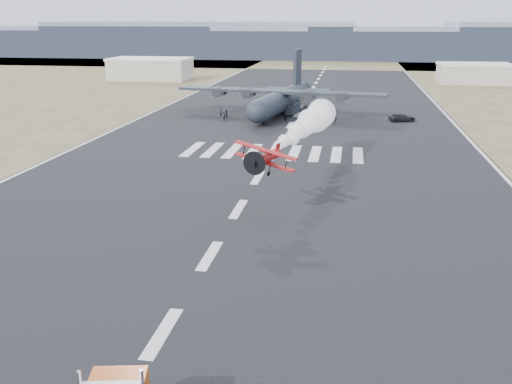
% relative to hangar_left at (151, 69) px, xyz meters
% --- Properties ---
extents(ground, '(500.00, 500.00, 0.00)m').
position_rel_hangar_left_xyz_m(ground, '(52.00, -145.00, -3.41)').
color(ground, black).
rests_on(ground, ground).
extents(scrub_far, '(500.00, 80.00, 0.00)m').
position_rel_hangar_left_xyz_m(scrub_far, '(52.00, 85.00, -3.41)').
color(scrub_far, brown).
rests_on(scrub_far, ground).
extents(runway_markings, '(60.00, 260.00, 0.01)m').
position_rel_hangar_left_xyz_m(runway_markings, '(52.00, -85.00, -3.40)').
color(runway_markings, silver).
rests_on(runway_markings, ground).
extents(ridge_seg_b, '(150.00, 50.00, 15.00)m').
position_rel_hangar_left_xyz_m(ridge_seg_b, '(-78.00, 115.00, 4.09)').
color(ridge_seg_b, slate).
rests_on(ridge_seg_b, ground).
extents(ridge_seg_c, '(150.00, 50.00, 17.00)m').
position_rel_hangar_left_xyz_m(ridge_seg_c, '(-13.00, 115.00, 5.09)').
color(ridge_seg_c, slate).
rests_on(ridge_seg_c, ground).
extents(ridge_seg_d, '(150.00, 50.00, 13.00)m').
position_rel_hangar_left_xyz_m(ridge_seg_d, '(52.00, 115.00, 3.09)').
color(ridge_seg_d, slate).
rests_on(ridge_seg_d, ground).
extents(ridge_seg_e, '(150.00, 50.00, 15.00)m').
position_rel_hangar_left_xyz_m(ridge_seg_e, '(117.00, 115.00, 4.09)').
color(ridge_seg_e, slate).
rests_on(ridge_seg_e, ground).
extents(hangar_left, '(24.50, 14.50, 6.70)m').
position_rel_hangar_left_xyz_m(hangar_left, '(0.00, 0.00, 0.00)').
color(hangar_left, '#ABA598').
rests_on(hangar_left, ground).
extents(hangar_right, '(20.50, 12.50, 5.90)m').
position_rel_hangar_left_xyz_m(hangar_right, '(98.00, 5.00, -0.40)').
color(hangar_right, '#ABA598').
rests_on(hangar_right, ground).
extents(aerobatic_biplane, '(6.29, 5.75, 2.95)m').
position_rel_hangar_left_xyz_m(aerobatic_biplane, '(55.00, -122.46, 2.39)').
color(aerobatic_biplane, '#AB130B').
extents(smoke_trail, '(5.72, 26.49, 3.96)m').
position_rel_hangar_left_xyz_m(smoke_trail, '(58.08, -100.45, 2.57)').
color(smoke_trail, white).
extents(transport_aircraft, '(42.01, 34.44, 12.13)m').
position_rel_hangar_left_xyz_m(transport_aircraft, '(49.02, -60.31, -0.28)').
color(transport_aircraft, '#1D212C').
rests_on(transport_aircraft, ground).
extents(support_vehicle, '(5.37, 3.62, 1.37)m').
position_rel_hangar_left_xyz_m(support_vehicle, '(72.25, -65.50, -2.72)').
color(support_vehicle, black).
rests_on(support_vehicle, ground).
extents(crew_a, '(0.79, 0.85, 1.85)m').
position_rel_hangar_left_xyz_m(crew_a, '(37.81, -66.91, -2.48)').
color(crew_a, black).
rests_on(crew_a, ground).
extents(crew_b, '(0.94, 0.92, 1.67)m').
position_rel_hangar_left_xyz_m(crew_b, '(39.08, -67.83, -2.57)').
color(crew_b, black).
rests_on(crew_b, ground).
extents(crew_c, '(1.10, 0.61, 1.63)m').
position_rel_hangar_left_xyz_m(crew_c, '(43.74, -68.90, -2.59)').
color(crew_c, black).
rests_on(crew_c, ground).
extents(crew_d, '(0.56, 0.96, 1.56)m').
position_rel_hangar_left_xyz_m(crew_d, '(54.48, -68.31, -2.63)').
color(crew_d, black).
rests_on(crew_d, ground).
extents(crew_e, '(0.98, 0.81, 1.72)m').
position_rel_hangar_left_xyz_m(crew_e, '(54.34, -66.25, -2.55)').
color(crew_e, black).
rests_on(crew_e, ground).
extents(crew_f, '(1.57, 1.45, 1.74)m').
position_rel_hangar_left_xyz_m(crew_f, '(50.71, -69.19, -2.54)').
color(crew_f, black).
rests_on(crew_f, ground).
extents(crew_g, '(0.67, 0.76, 1.82)m').
position_rel_hangar_left_xyz_m(crew_g, '(39.39, -70.91, -2.50)').
color(crew_g, black).
rests_on(crew_g, ground).
extents(crew_h, '(0.86, 0.57, 1.71)m').
position_rel_hangar_left_xyz_m(crew_h, '(59.94, -69.94, -2.55)').
color(crew_h, black).
rests_on(crew_h, ground).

